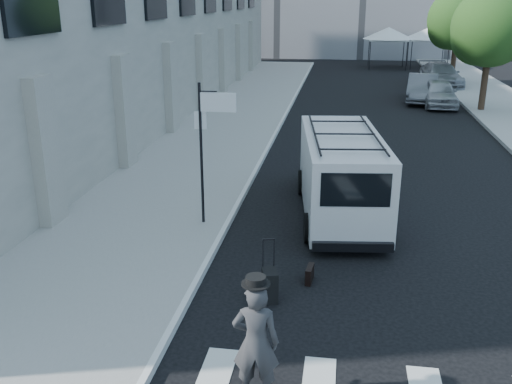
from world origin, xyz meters
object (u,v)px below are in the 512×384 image
(businessman, at_px, (256,343))
(suitcase, at_px, (270,285))
(briefcase, at_px, (310,274))
(parked_car_c, at_px, (441,75))
(parked_car_b, at_px, (422,88))
(cargo_van, at_px, (341,173))
(parked_car_a, at_px, (439,93))

(businessman, relative_size, suitcase, 1.54)
(briefcase, height_order, parked_car_c, parked_car_c)
(suitcase, xyz_separation_m, parked_car_b, (5.46, 22.86, 0.42))
(briefcase, height_order, cargo_van, cargo_van)
(cargo_van, xyz_separation_m, parked_car_b, (4.22, 18.00, -0.40))
(suitcase, bearing_deg, cargo_van, 59.22)
(parked_car_c, bearing_deg, businessman, -108.72)
(parked_car_a, height_order, parked_car_b, parked_car_b)
(briefcase, relative_size, parked_car_b, 0.10)
(parked_car_a, bearing_deg, parked_car_b, 118.04)
(briefcase, distance_m, cargo_van, 4.16)
(briefcase, height_order, parked_car_a, parked_car_a)
(businessman, height_order, parked_car_c, businessman)
(parked_car_b, xyz_separation_m, parked_car_c, (1.80, 5.73, 0.00))
(suitcase, height_order, parked_car_b, parked_car_b)
(parked_car_a, xyz_separation_m, parked_car_c, (1.10, 7.04, 0.04))
(parked_car_a, bearing_deg, briefcase, -104.78)
(briefcase, distance_m, parked_car_c, 28.50)
(suitcase, bearing_deg, briefcase, 33.80)
(cargo_van, bearing_deg, parked_car_b, 69.80)
(businessman, distance_m, cargo_van, 7.77)
(parked_car_a, relative_size, parked_car_c, 0.80)
(parked_car_b, bearing_deg, parked_car_a, -54.55)
(parked_car_a, xyz_separation_m, parked_car_b, (-0.70, 1.30, 0.04))
(cargo_van, height_order, parked_car_a, cargo_van)
(briefcase, relative_size, cargo_van, 0.07)
(businessman, xyz_separation_m, parked_car_a, (5.99, 24.39, -0.23))
(suitcase, distance_m, parked_car_a, 22.42)
(parked_car_b, bearing_deg, briefcase, -94.82)
(businessman, relative_size, parked_car_b, 0.41)
(businessman, xyz_separation_m, parked_car_b, (5.30, 25.69, -0.19))
(suitcase, height_order, parked_car_a, parked_car_a)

